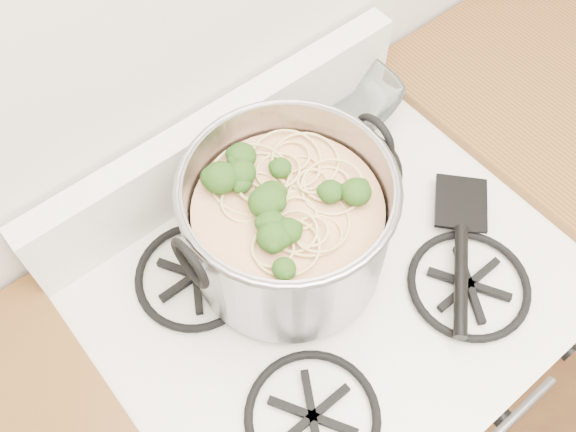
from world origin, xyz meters
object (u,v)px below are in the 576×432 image
(stock_pot, at_px, (288,225))
(glass_bowl, at_px, (328,106))
(gas_range, at_px, (321,372))
(spatula, at_px, (462,201))

(stock_pot, xyz_separation_m, glass_bowl, (0.26, 0.20, -0.09))
(gas_range, xyz_separation_m, stock_pot, (-0.03, 0.08, 0.59))
(stock_pot, distance_m, spatula, 0.33)
(gas_range, bearing_deg, glass_bowl, 50.50)
(gas_range, xyz_separation_m, glass_bowl, (0.23, 0.28, 0.50))
(stock_pot, height_order, spatula, stock_pot)
(stock_pot, distance_m, glass_bowl, 0.34)
(gas_range, distance_m, glass_bowl, 0.62)
(stock_pot, relative_size, glass_bowl, 3.57)
(spatula, height_order, glass_bowl, glass_bowl)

